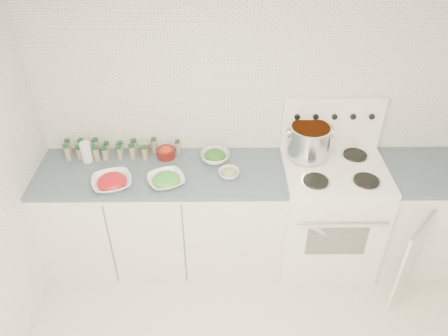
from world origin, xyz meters
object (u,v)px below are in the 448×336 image
(stock_pot, at_px, (309,140))
(bowl_snowpea, at_px, (166,180))
(bowl_tomato, at_px, (112,182))
(stove, at_px, (327,211))

(stock_pot, bearing_deg, bowl_snowpea, -164.12)
(bowl_tomato, xyz_separation_m, bowl_snowpea, (0.38, 0.02, -0.00))
(stove, xyz_separation_m, bowl_tomato, (-1.62, -0.17, 0.44))
(stock_pot, distance_m, bowl_snowpea, 1.11)
(bowl_tomato, distance_m, bowl_snowpea, 0.38)
(stock_pot, xyz_separation_m, bowl_tomato, (-1.43, -0.32, -0.14))
(bowl_snowpea, bearing_deg, bowl_tomato, -176.44)
(stove, height_order, bowl_snowpea, stove)
(stove, height_order, stock_pot, stove)
(stove, relative_size, stock_pot, 4.01)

